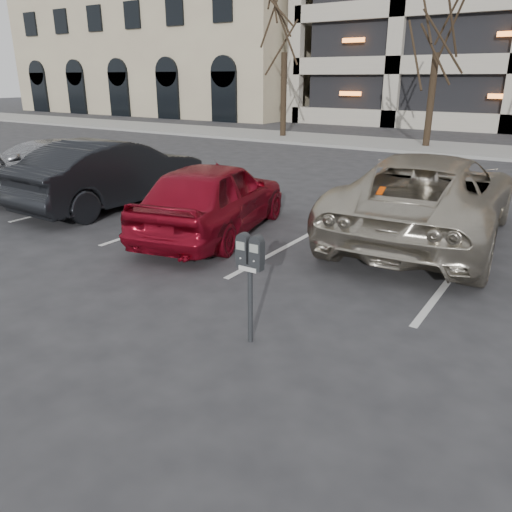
% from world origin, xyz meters
% --- Properties ---
extents(ground, '(140.00, 140.00, 0.00)m').
position_xyz_m(ground, '(0.00, 0.00, 0.00)').
color(ground, '#28282B').
rests_on(ground, ground).
extents(sidewalk, '(80.00, 4.00, 0.12)m').
position_xyz_m(sidewalk, '(0.00, 16.00, 0.06)').
color(sidewalk, gray).
rests_on(sidewalk, ground).
extents(stall_lines, '(16.90, 5.20, 0.00)m').
position_xyz_m(stall_lines, '(-1.40, 2.30, 0.01)').
color(stall_lines, silver).
rests_on(stall_lines, ground).
extents(office_building, '(26.00, 16.20, 15.00)m').
position_xyz_m(office_building, '(-28.00, 29.92, 7.49)').
color(office_building, tan).
rests_on(office_building, ground).
extents(parking_meter, '(0.32, 0.13, 1.25)m').
position_xyz_m(parking_meter, '(-0.05, -1.64, 0.96)').
color(parking_meter, black).
rests_on(parking_meter, ground).
extents(suv_silver, '(3.01, 5.83, 1.58)m').
position_xyz_m(suv_silver, '(0.47, 3.38, 0.79)').
color(suv_silver, '#B8AF9C').
rests_on(suv_silver, ground).
extents(car_red, '(2.58, 4.45, 1.42)m').
position_xyz_m(car_red, '(-2.95, 1.42, 0.71)').
color(car_red, maroon).
rests_on(car_red, ground).
extents(car_dark, '(1.69, 4.67, 1.53)m').
position_xyz_m(car_dark, '(-6.24, 1.91, 0.77)').
color(car_dark, black).
rests_on(car_dark, ground).
extents(car_silver, '(2.39, 4.94, 1.39)m').
position_xyz_m(car_silver, '(-8.28, 2.33, 0.69)').
color(car_silver, '#94969B').
rests_on(car_silver, ground).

